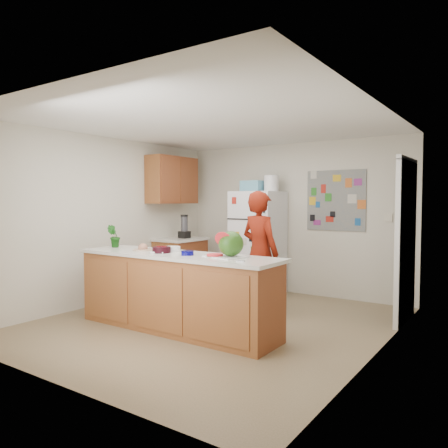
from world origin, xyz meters
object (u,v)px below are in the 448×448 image
Objects in this scene: person at (260,253)px; cherry_bowl at (162,250)px; refrigerator at (258,243)px; watermelon at (231,244)px.

person is 7.63× the size of cherry_bowl.
cherry_bowl is at bearing -88.67° from refrigerator.
watermelon is at bearing -66.82° from refrigerator.
person reaches higher than cherry_bowl.
cherry_bowl is (0.06, -2.42, 0.11)m from refrigerator.
refrigerator is 1.34m from person.
refrigerator is 7.73× the size of cherry_bowl.
watermelon is 0.95m from cherry_bowl.
refrigerator is at bearing 113.18° from watermelon.
person is at bearing 104.28° from watermelon.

